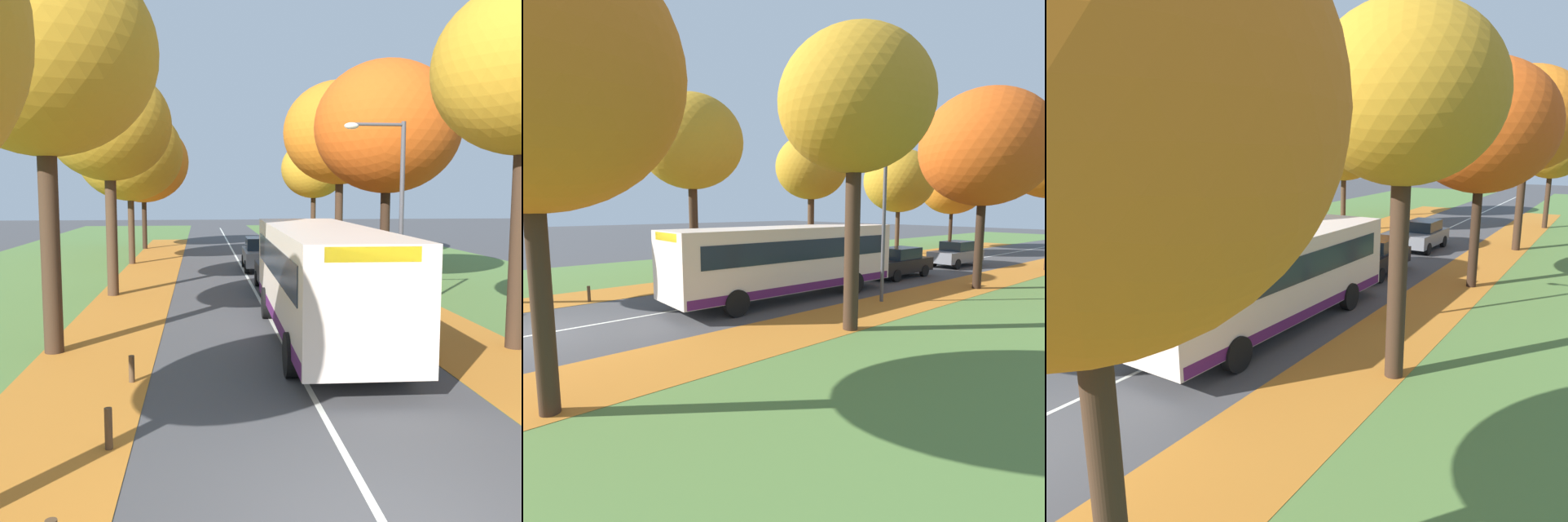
% 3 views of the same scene
% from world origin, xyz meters
% --- Properties ---
extents(grass_verge_left, '(12.00, 90.00, 0.01)m').
position_xyz_m(grass_verge_left, '(-9.20, 20.00, 0.00)').
color(grass_verge_left, '#517538').
rests_on(grass_verge_left, ground).
extents(leaf_litter_left, '(2.80, 60.00, 0.00)m').
position_xyz_m(leaf_litter_left, '(-4.60, 14.00, 0.01)').
color(leaf_litter_left, '#B26B23').
rests_on(leaf_litter_left, grass_verge_left).
extents(leaf_litter_right, '(2.80, 60.00, 0.00)m').
position_xyz_m(leaf_litter_right, '(4.60, 14.00, 0.01)').
color(leaf_litter_right, '#B26B23').
rests_on(leaf_litter_right, grass_verge_right).
extents(road_centre_line, '(0.12, 80.00, 0.01)m').
position_xyz_m(road_centre_line, '(0.00, 20.00, 0.00)').
color(road_centre_line, silver).
rests_on(road_centre_line, ground).
extents(tree_left_near, '(5.33, 5.33, 9.51)m').
position_xyz_m(tree_left_near, '(-5.69, 8.65, 7.07)').
color(tree_left_near, '#382619').
rests_on(tree_left_near, ground).
extents(tree_left_mid, '(4.60, 4.60, 8.44)m').
position_xyz_m(tree_left_mid, '(-5.42, 16.92, 6.33)').
color(tree_left_mid, '#422D1E').
rests_on(tree_left_mid, ground).
extents(tree_left_far, '(5.66, 5.66, 8.51)m').
position_xyz_m(tree_left_far, '(-5.84, 27.17, 5.95)').
color(tree_left_far, '#422D1E').
rests_on(tree_left_far, ground).
extents(tree_left_distant, '(6.14, 6.14, 8.70)m').
position_xyz_m(tree_left_distant, '(-5.94, 36.10, 5.93)').
color(tree_left_distant, black).
rests_on(tree_left_distant, ground).
extents(tree_right_nearest, '(5.28, 5.28, 8.39)m').
position_xyz_m(tree_right_nearest, '(5.59, -0.27, 6.00)').
color(tree_right_nearest, '#382619').
rests_on(tree_right_nearest, ground).
extents(tree_right_near, '(4.53, 4.53, 8.84)m').
position_xyz_m(tree_right_near, '(5.69, 7.97, 6.75)').
color(tree_right_near, '#382619').
rests_on(tree_right_near, ground).
extents(tree_right_mid, '(5.75, 5.75, 9.02)m').
position_xyz_m(tree_right_mid, '(5.23, 17.49, 6.41)').
color(tree_right_mid, black).
rests_on(tree_right_mid, ground).
extents(bollard_third, '(0.12, 0.12, 0.65)m').
position_xyz_m(bollard_third, '(-3.53, 2.79, 0.33)').
color(bollard_third, '#4C3823').
rests_on(bollard_third, ground).
extents(bollard_fourth, '(0.12, 0.12, 0.57)m').
position_xyz_m(bollard_fourth, '(-3.55, 6.08, 0.28)').
color(bollard_fourth, '#4C3823').
rests_on(bollard_fourth, ground).
extents(streetlamp_right, '(1.89, 0.28, 6.00)m').
position_xyz_m(streetlamp_right, '(3.67, 11.84, 3.74)').
color(streetlamp_right, '#47474C').
rests_on(streetlamp_right, ground).
extents(bus, '(2.83, 10.45, 2.98)m').
position_xyz_m(bus, '(1.03, 9.32, 1.70)').
color(bus, beige).
rests_on(bus, ground).
extents(car_black_lead, '(1.81, 4.22, 1.62)m').
position_xyz_m(car_black_lead, '(0.99, 17.43, 0.81)').
color(car_black_lead, black).
rests_on(car_black_lead, ground).
extents(car_grey_following, '(1.84, 4.23, 1.62)m').
position_xyz_m(car_grey_following, '(0.88, 24.00, 0.81)').
color(car_grey_following, slate).
rests_on(car_grey_following, ground).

